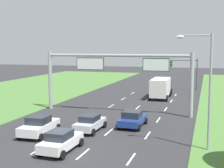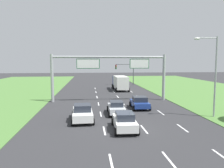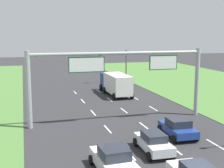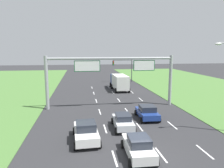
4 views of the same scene
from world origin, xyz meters
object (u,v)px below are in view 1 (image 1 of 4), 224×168
object	(u,v)px
car_mid_lane	(39,126)
traffic_light_mast	(186,68)
car_lead_silver	(132,119)
car_near_red	(90,123)
car_far_ahead	(61,141)
box_truck	(161,87)
sign_gantry	(117,70)
street_lamp	(205,81)

from	to	relation	value
car_mid_lane	traffic_light_mast	xyz separation A→B (m)	(9.98, 33.24, 3.04)
car_mid_lane	car_lead_silver	bearing A→B (deg)	33.30
car_near_red	traffic_light_mast	world-z (taller)	traffic_light_mast
car_lead_silver	car_mid_lane	xyz separation A→B (m)	(-7.02, -5.11, 0.05)
traffic_light_mast	car_mid_lane	bearing A→B (deg)	-106.71
car_lead_silver	car_far_ahead	bearing A→B (deg)	-109.37
car_far_ahead	box_truck	world-z (taller)	box_truck
car_mid_lane	car_far_ahead	size ratio (longest dim) A/B	1.09
car_near_red	sign_gantry	size ratio (longest dim) A/B	0.23
traffic_light_mast	street_lamp	distance (m)	33.45
sign_gantry	traffic_light_mast	bearing A→B (deg)	74.58
car_near_red	sign_gantry	world-z (taller)	sign_gantry
car_far_ahead	sign_gantry	world-z (taller)	sign_gantry
car_lead_silver	traffic_light_mast	distance (m)	28.45
car_mid_lane	traffic_light_mast	size ratio (longest dim) A/B	0.81
traffic_light_mast	box_truck	bearing A→B (deg)	-106.38
box_truck	traffic_light_mast	distance (m)	10.45
car_near_red	car_mid_lane	distance (m)	4.47
car_near_red	car_lead_silver	distance (m)	4.23
street_lamp	traffic_light_mast	bearing A→B (deg)	96.10
street_lamp	box_truck	bearing A→B (deg)	105.33
car_mid_lane	street_lamp	world-z (taller)	street_lamp
car_lead_silver	traffic_light_mast	world-z (taller)	traffic_light_mast
car_far_ahead	traffic_light_mast	size ratio (longest dim) A/B	0.74
sign_gantry	street_lamp	size ratio (longest dim) A/B	2.03
car_mid_lane	box_truck	distance (m)	24.51
car_mid_lane	sign_gantry	bearing A→B (deg)	67.93
sign_gantry	street_lamp	xyz separation A→B (m)	(9.73, -10.83, 0.18)
car_near_red	car_lead_silver	size ratio (longest dim) A/B	1.00
car_mid_lane	street_lamp	size ratio (longest dim) A/B	0.53
car_near_red	street_lamp	distance (m)	11.01
car_mid_lane	street_lamp	distance (m)	14.18
traffic_light_mast	car_far_ahead	bearing A→B (deg)	-99.71
car_mid_lane	sign_gantry	size ratio (longest dim) A/B	0.26
car_mid_lane	car_far_ahead	world-z (taller)	car_mid_lane
car_far_ahead	box_truck	distance (m)	27.05
car_mid_lane	sign_gantry	world-z (taller)	sign_gantry
car_near_red	car_far_ahead	xyz separation A→B (m)	(-0.00, -5.86, 0.04)
car_lead_silver	street_lamp	bearing A→B (deg)	-36.24
sign_gantry	car_far_ahead	bearing A→B (deg)	-90.34
box_truck	street_lamp	world-z (taller)	street_lamp
box_truck	car_far_ahead	bearing A→B (deg)	-97.82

